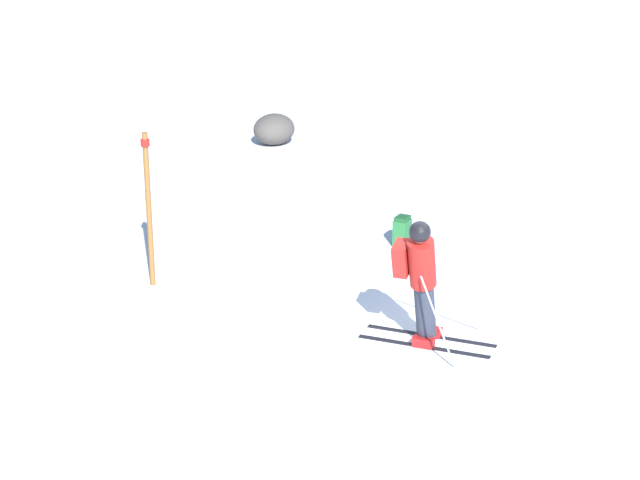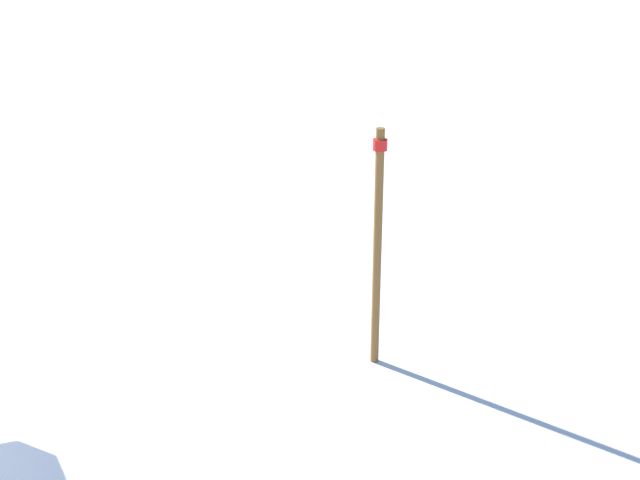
{
  "view_description": "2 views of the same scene",
  "coord_description": "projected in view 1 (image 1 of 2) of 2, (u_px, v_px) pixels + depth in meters",
  "views": [
    {
      "loc": [
        -13.19,
        -3.48,
        5.95
      ],
      "look_at": [
        -0.41,
        1.65,
        1.11
      ],
      "focal_mm": 60.0,
      "sensor_mm": 36.0,
      "label": 1
    },
    {
      "loc": [
        6.68,
        1.41,
        4.45
      ],
      "look_at": [
        -1.26,
        4.18,
        0.92
      ],
      "focal_mm": 50.0,
      "sensor_mm": 36.0,
      "label": 2
    }
  ],
  "objects": [
    {
      "name": "spare_backpack",
      "position": [
        402.0,
        231.0,
        17.63
      ],
      "size": [
        0.32,
        0.25,
        0.5
      ],
      "rotation": [
        0.0,
        0.0,
        3.05
      ],
      "color": "#236633",
      "rests_on": "ground"
    },
    {
      "name": "ground_plane",
      "position": [
        442.0,
        322.0,
        14.74
      ],
      "size": [
        300.0,
        300.0,
        0.0
      ],
      "primitive_type": "plane",
      "color": "white"
    },
    {
      "name": "exposed_boulder_0",
      "position": [
        274.0,
        129.0,
        24.02
      ],
      "size": [
        1.06,
        0.9,
        0.69
      ],
      "primitive_type": "ellipsoid",
      "color": "#4C4742",
      "rests_on": "ground"
    },
    {
      "name": "trail_marker",
      "position": [
        149.0,
        204.0,
        15.62
      ],
      "size": [
        0.13,
        0.13,
        2.34
      ],
      "color": "brown",
      "rests_on": "ground"
    },
    {
      "name": "skier",
      "position": [
        421.0,
        276.0,
        13.52
      ],
      "size": [
        1.33,
        1.78,
        1.87
      ],
      "rotation": [
        0.0,
        0.0,
        -0.0
      ],
      "color": "black",
      "rests_on": "ground"
    }
  ]
}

